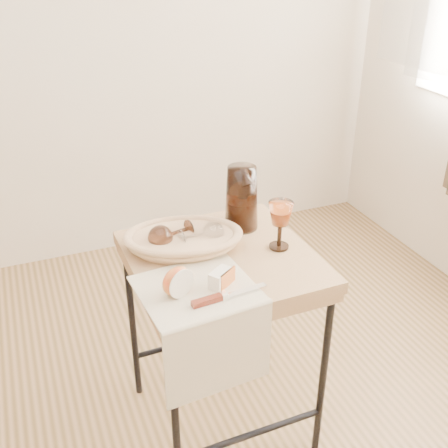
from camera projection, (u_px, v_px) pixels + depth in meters
name	position (u px, v px, depth m)	size (l,w,h in m)	color
side_table	(222.00, 344.00, 1.88)	(0.56, 0.56, 0.71)	brown
tea_towel	(197.00, 289.00, 1.54)	(0.32, 0.29, 0.01)	white
bread_basket	(184.00, 241.00, 1.73)	(0.33, 0.23, 0.05)	tan
goblet_lying_a	(173.00, 233.00, 1.72)	(0.13, 0.08, 0.08)	brown
goblet_lying_b	(200.00, 235.00, 1.72)	(0.11, 0.07, 0.07)	white
pitcher	(242.00, 198.00, 1.82)	(0.15, 0.23, 0.26)	black
wine_goblet	(280.00, 225.00, 1.71)	(0.08, 0.08, 0.16)	white
apple_half	(176.00, 281.00, 1.50)	(0.09, 0.05, 0.08)	red
apple_wedge	(220.00, 278.00, 1.54)	(0.07, 0.04, 0.05)	white
table_knife	(227.00, 295.00, 1.50)	(0.22, 0.02, 0.02)	silver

